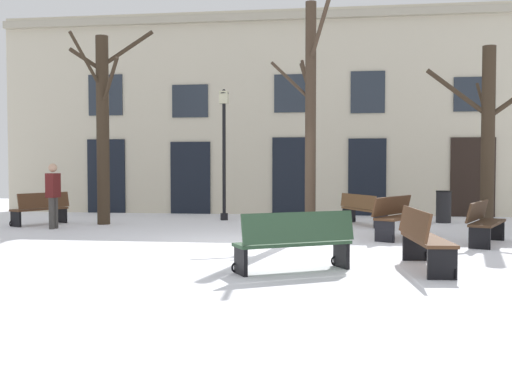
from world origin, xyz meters
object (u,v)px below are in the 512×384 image
object	(u,v)px
tree_center	(488,134)
streetlamp	(224,140)
litter_bin	(444,207)
bench_near_lamp	(485,222)
person_near_bench	(53,193)
tree_left_of_center	(310,113)
bench_near_center_tree	(41,209)
bench_back_to_back_right	(423,238)
bench_back_to_back_left	(295,241)
bench_facing_shops	(399,217)
bench_far_corner	(362,209)
tree_foreground	(103,124)

from	to	relation	value
tree_center	streetlamp	xyz separation A→B (m)	(-6.75, 2.63, 0.02)
litter_bin	bench_near_lamp	bearing A→B (deg)	-89.56
person_near_bench	tree_left_of_center	bearing A→B (deg)	-90.81
tree_center	bench_near_center_tree	size ratio (longest dim) A/B	2.72
bench_back_to_back_right	bench_back_to_back_left	world-z (taller)	bench_back_to_back_right
bench_near_center_tree	person_near_bench	world-z (taller)	person_near_bench
tree_left_of_center	tree_center	distance (m)	4.19
streetlamp	litter_bin	xyz separation A→B (m)	(6.21, 0.02, -1.88)
tree_left_of_center	streetlamp	world-z (taller)	tree_left_of_center
bench_facing_shops	tree_center	bearing A→B (deg)	-29.76
bench_far_corner	bench_near_lamp	world-z (taller)	bench_near_lamp
tree_left_of_center	litter_bin	xyz separation A→B (m)	(3.55, 3.46, -2.34)
bench_near_center_tree	bench_back_to_back_left	xyz separation A→B (m)	(7.28, -6.24, 0.02)
tree_center	bench_back_to_back_right	xyz separation A→B (m)	(-2.14, -5.22, -1.84)
bench_facing_shops	person_near_bench	bearing A→B (deg)	114.50
bench_far_corner	bench_facing_shops	world-z (taller)	bench_facing_shops
bench_back_to_back_right	bench_near_lamp	xyz separation A→B (m)	(1.63, 3.21, -0.03)
bench_near_lamp	tree_center	bearing A→B (deg)	8.83
streetlamp	bench_facing_shops	bearing A→B (deg)	-39.87
tree_left_of_center	bench_near_lamp	distance (m)	4.44
bench_back_to_back_left	bench_facing_shops	bearing A→B (deg)	-143.44
streetlamp	bench_far_corner	distance (m)	4.48
tree_foreground	bench_back_to_back_left	xyz separation A→B (m)	(5.66, -6.64, -2.25)
tree_left_of_center	bench_near_center_tree	world-z (taller)	tree_left_of_center
bench_near_center_tree	bench_facing_shops	distance (m)	9.38
bench_far_corner	bench_near_center_tree	xyz separation A→B (m)	(-8.54, -1.10, 0.00)
tree_center	bench_near_center_tree	bearing A→B (deg)	177.27
bench_near_center_tree	bench_facing_shops	world-z (taller)	bench_facing_shops
bench_far_corner	bench_back_to_back_left	bearing A→B (deg)	143.84
tree_left_of_center	bench_back_to_back_right	bearing A→B (deg)	-66.16
bench_far_corner	bench_back_to_back_left	size ratio (longest dim) A/B	1.03
bench_back_to_back_right	person_near_bench	size ratio (longest dim) A/B	1.15
tree_left_of_center	person_near_bench	world-z (taller)	tree_left_of_center
tree_left_of_center	streetlamp	bearing A→B (deg)	127.79
bench_near_lamp	tree_foreground	bearing A→B (deg)	95.38
tree_foreground	bench_facing_shops	xyz separation A→B (m)	(7.60, -2.16, -2.23)
bench_near_center_tree	bench_back_to_back_left	distance (m)	9.59
bench_facing_shops	bench_back_to_back_left	bearing A→B (deg)	-173.03
bench_far_corner	person_near_bench	size ratio (longest dim) A/B	1.14
tree_foreground	streetlamp	xyz separation A→B (m)	(2.99, 1.70, -0.37)
tree_foreground	bench_near_center_tree	distance (m)	2.81
bench_far_corner	bench_near_lamp	bearing A→B (deg)	-174.04
tree_foreground	streetlamp	world-z (taller)	tree_foreground
tree_foreground	bench_facing_shops	world-z (taller)	tree_foreground
bench_far_corner	tree_foreground	bearing A→B (deg)	69.39
bench_back_to_back_left	bench_near_lamp	bearing A→B (deg)	-163.95
tree_center	bench_far_corner	world-z (taller)	tree_center
bench_back_to_back_right	tree_foreground	bearing A→B (deg)	45.48
tree_foreground	bench_back_to_back_left	size ratio (longest dim) A/B	2.92
tree_center	streetlamp	distance (m)	7.25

